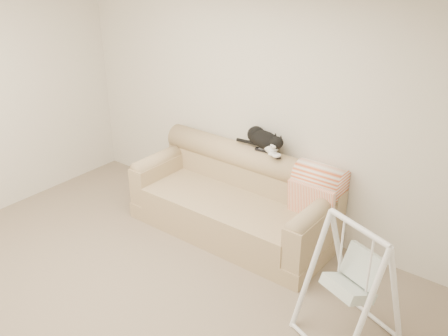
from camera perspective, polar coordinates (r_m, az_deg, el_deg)
name	(u,v)px	position (r m, az deg, el deg)	size (l,w,h in m)	color
ground_plane	(130,310)	(4.56, -10.73, -15.62)	(5.00, 5.00, 0.00)	#7B6A55
room_shell	(113,147)	(3.75, -12.59, 2.32)	(5.04, 4.04, 2.60)	silver
sofa	(236,200)	(5.36, 1.33, -3.72)	(2.20, 0.93, 0.90)	tan
remote_a	(263,150)	(5.19, 4.52, 2.06)	(0.18, 0.07, 0.03)	black
remote_b	(276,155)	(5.09, 6.00, 1.47)	(0.16, 0.15, 0.02)	black
tuxedo_cat	(265,140)	(5.18, 4.66, 3.22)	(0.62, 0.34, 0.24)	black
throw_blanket	(319,184)	(4.97, 10.81, -1.79)	(0.49, 0.38, 0.58)	#E55D2B
baby_swing	(352,282)	(4.06, 14.47, -12.50)	(0.82, 0.85, 1.04)	white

